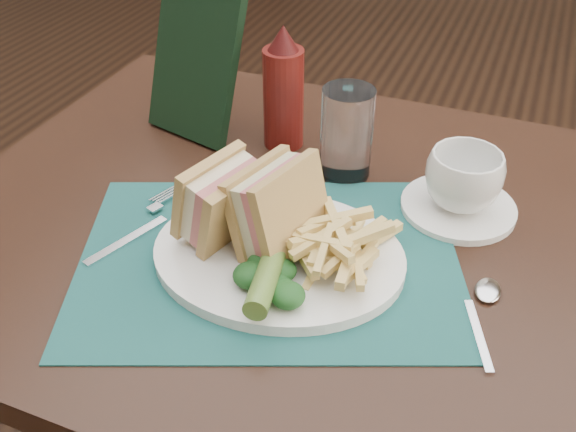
# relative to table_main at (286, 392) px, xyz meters

# --- Properties ---
(floor) EXTENTS (7.00, 7.00, 0.00)m
(floor) POSITION_rel_table_main_xyz_m (0.00, 0.50, -0.38)
(floor) COLOR black
(floor) RESTS_ON ground
(table_main) EXTENTS (0.90, 0.75, 0.75)m
(table_main) POSITION_rel_table_main_xyz_m (0.00, 0.00, 0.00)
(table_main) COLOR black
(table_main) RESTS_ON ground
(placemat) EXTENTS (0.54, 0.47, 0.00)m
(placemat) POSITION_rel_table_main_xyz_m (0.02, -0.09, 0.38)
(placemat) COLOR #19504D
(placemat) RESTS_ON table_main
(plate) EXTENTS (0.33, 0.28, 0.01)m
(plate) POSITION_rel_table_main_xyz_m (0.03, -0.09, 0.38)
(plate) COLOR white
(plate) RESTS_ON placemat
(sandwich_half_a) EXTENTS (0.10, 0.12, 0.10)m
(sandwich_half_a) POSITION_rel_table_main_xyz_m (-0.07, -0.08, 0.44)
(sandwich_half_a) COLOR tan
(sandwich_half_a) RESTS_ON plate
(sandwich_half_b) EXTENTS (0.11, 0.13, 0.11)m
(sandwich_half_b) POSITION_rel_table_main_xyz_m (0.00, -0.07, 0.45)
(sandwich_half_b) COLOR tan
(sandwich_half_b) RESTS_ON plate
(kale_garnish) EXTENTS (0.11, 0.08, 0.03)m
(kale_garnish) POSITION_rel_table_main_xyz_m (0.04, -0.15, 0.41)
(kale_garnish) COLOR #143918
(kale_garnish) RESTS_ON plate
(pickle_spear) EXTENTS (0.05, 0.12, 0.03)m
(pickle_spear) POSITION_rel_table_main_xyz_m (0.04, -0.15, 0.41)
(pickle_spear) COLOR #4B6D29
(pickle_spear) RESTS_ON plate
(fries_pile) EXTENTS (0.18, 0.20, 0.06)m
(fries_pile) POSITION_rel_table_main_xyz_m (0.09, -0.08, 0.42)
(fries_pile) COLOR #E3C571
(fries_pile) RESTS_ON plate
(fork) EXTENTS (0.09, 0.17, 0.01)m
(fork) POSITION_rel_table_main_xyz_m (-0.16, -0.10, 0.38)
(fork) COLOR silver
(fork) RESTS_ON placemat
(spoon) EXTENTS (0.09, 0.15, 0.01)m
(spoon) POSITION_rel_table_main_xyz_m (0.27, -0.10, 0.38)
(spoon) COLOR silver
(spoon) RESTS_ON table_main
(saucer) EXTENTS (0.18, 0.18, 0.01)m
(saucer) POSITION_rel_table_main_xyz_m (0.21, 0.09, 0.38)
(saucer) COLOR white
(saucer) RESTS_ON table_main
(coffee_cup) EXTENTS (0.14, 0.14, 0.08)m
(coffee_cup) POSITION_rel_table_main_xyz_m (0.21, 0.09, 0.42)
(coffee_cup) COLOR white
(coffee_cup) RESTS_ON saucer
(drinking_glass) EXTENTS (0.09, 0.09, 0.13)m
(drinking_glass) POSITION_rel_table_main_xyz_m (0.04, 0.12, 0.44)
(drinking_glass) COLOR white
(drinking_glass) RESTS_ON table_main
(ketchup_bottle) EXTENTS (0.07, 0.07, 0.19)m
(ketchup_bottle) POSITION_rel_table_main_xyz_m (-0.07, 0.17, 0.47)
(ketchup_bottle) COLOR #50110D
(ketchup_bottle) RESTS_ON table_main
(check_presenter) EXTENTS (0.17, 0.12, 0.24)m
(check_presenter) POSITION_rel_table_main_xyz_m (-0.21, 0.16, 0.49)
(check_presenter) COLOR black
(check_presenter) RESTS_ON table_main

